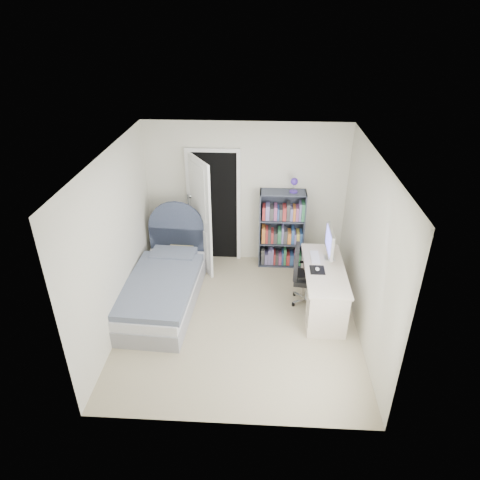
# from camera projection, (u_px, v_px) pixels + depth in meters

# --- Properties ---
(room_shell) EXTENTS (3.50, 3.70, 2.60)m
(room_shell) POSITION_uv_depth(u_px,v_px,m) (240.00, 246.00, 5.74)
(room_shell) COLOR gray
(room_shell) RESTS_ON ground
(door) EXTENTS (0.92, 0.72, 2.06)m
(door) POSITION_uv_depth(u_px,v_px,m) (205.00, 211.00, 7.23)
(door) COLOR black
(door) RESTS_ON ground
(bed) EXTENTS (1.09, 2.15, 1.29)m
(bed) POSITION_uv_depth(u_px,v_px,m) (164.00, 286.00, 6.60)
(bed) COLOR gray
(bed) RESTS_ON ground
(nightstand) EXTENTS (0.40, 0.40, 0.59)m
(nightstand) POSITION_uv_depth(u_px,v_px,m) (183.00, 247.00, 7.46)
(nightstand) COLOR tan
(nightstand) RESTS_ON ground
(floor_lamp) EXTENTS (0.18, 0.18, 1.28)m
(floor_lamp) POSITION_uv_depth(u_px,v_px,m) (191.00, 233.00, 7.62)
(floor_lamp) COLOR silver
(floor_lamp) RESTS_ON ground
(bookcase) EXTENTS (0.78, 0.33, 1.64)m
(bookcase) POSITION_uv_depth(u_px,v_px,m) (282.00, 232.00, 7.43)
(bookcase) COLOR #393F4E
(bookcase) RESTS_ON ground
(desk) EXTENTS (0.59, 1.47, 1.21)m
(desk) POSITION_uv_depth(u_px,v_px,m) (323.00, 286.00, 6.41)
(desk) COLOR beige
(desk) RESTS_ON ground
(office_chair) EXTENTS (0.51, 0.52, 0.96)m
(office_chair) POSITION_uv_depth(u_px,v_px,m) (303.00, 273.00, 6.48)
(office_chair) COLOR silver
(office_chair) RESTS_ON ground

